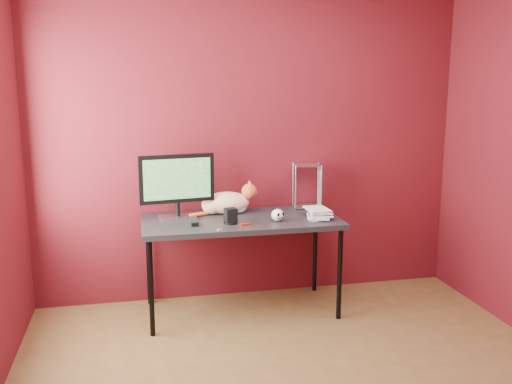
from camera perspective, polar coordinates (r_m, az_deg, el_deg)
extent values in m
cube|color=#550F17|center=(4.66, -0.61, 5.10)|extent=(3.50, 0.02, 2.60)
cube|color=black|center=(4.37, -1.53, -2.94)|extent=(1.50, 0.70, 0.04)
cylinder|color=black|center=(4.13, -10.45, -9.47)|extent=(0.04, 0.04, 0.71)
cylinder|color=black|center=(4.38, 8.36, -8.15)|extent=(0.04, 0.04, 0.71)
cylinder|color=black|center=(4.69, -10.68, -6.88)|extent=(0.04, 0.04, 0.71)
cylinder|color=black|center=(4.92, 5.92, -5.88)|extent=(0.04, 0.04, 0.71)
cube|color=#A6A5AA|center=(4.40, -7.81, -2.53)|extent=(0.29, 0.22, 0.02)
cylinder|color=black|center=(4.39, -7.84, -1.69)|extent=(0.04, 0.04, 0.11)
cube|color=black|center=(4.34, -7.92, 1.33)|extent=(0.57, 0.11, 0.37)
cube|color=#124615|center=(4.34, -7.92, 1.33)|extent=(0.51, 0.07, 0.31)
ellipsoid|color=orange|center=(4.52, -3.01, -1.07)|extent=(0.38, 0.21, 0.17)
ellipsoid|color=orange|center=(4.51, -4.38, -1.33)|extent=(0.18, 0.17, 0.14)
sphere|color=white|center=(4.54, -1.64, -1.36)|extent=(0.12, 0.12, 0.12)
sphere|color=orange|center=(4.52, -0.69, 0.09)|extent=(0.12, 0.12, 0.12)
cone|color=orange|center=(4.48, -0.56, 0.77)|extent=(0.04, 0.04, 0.05)
cone|color=orange|center=(4.54, -0.69, 0.91)|extent=(0.04, 0.04, 0.05)
cylinder|color=red|center=(4.53, -0.89, -0.52)|extent=(0.09, 0.09, 0.01)
cylinder|color=orange|center=(4.46, -5.55, -2.21)|extent=(0.19, 0.11, 0.03)
ellipsoid|color=white|center=(4.28, 2.18, -2.32)|extent=(0.10, 0.10, 0.09)
ellipsoid|color=black|center=(4.23, 2.06, -2.31)|extent=(0.02, 0.02, 0.03)
ellipsoid|color=black|center=(4.24, 2.57, -2.28)|extent=(0.02, 0.02, 0.03)
cube|color=black|center=(4.24, 2.32, -2.66)|extent=(0.05, 0.02, 0.00)
cylinder|color=black|center=(4.22, -2.55, -3.08)|extent=(0.10, 0.10, 0.01)
cube|color=black|center=(4.21, -2.55, -2.31)|extent=(0.10, 0.09, 0.10)
imported|color=beige|center=(4.38, 5.27, -1.21)|extent=(0.21, 0.25, 0.22)
imported|color=beige|center=(4.34, 5.32, 1.61)|extent=(0.19, 0.24, 0.22)
imported|color=beige|center=(4.30, 5.38, 4.48)|extent=(0.17, 0.23, 0.22)
imported|color=beige|center=(4.28, 5.43, 7.39)|extent=(0.17, 0.23, 0.22)
cylinder|color=#A6A5AA|center=(4.61, 4.18, 0.37)|extent=(0.01, 0.01, 0.37)
cylinder|color=#A6A5AA|center=(4.67, 6.68, 0.48)|extent=(0.01, 0.01, 0.37)
cylinder|color=#A6A5AA|center=(4.77, 3.60, 0.77)|extent=(0.01, 0.01, 0.37)
cylinder|color=#A6A5AA|center=(4.83, 6.02, 0.86)|extent=(0.01, 0.01, 0.37)
cube|color=#A6A5AA|center=(4.75, 5.09, -1.43)|extent=(0.24, 0.20, 0.01)
cube|color=#A6A5AA|center=(4.69, 5.16, 2.70)|extent=(0.24, 0.20, 0.01)
cube|color=#B4130D|center=(4.17, -1.04, -3.25)|extent=(0.08, 0.04, 0.02)
cube|color=black|center=(4.17, -6.12, -3.26)|extent=(0.05, 0.03, 0.03)
cylinder|color=#A6A5AA|center=(4.05, -3.68, -3.79)|extent=(0.04, 0.04, 0.00)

